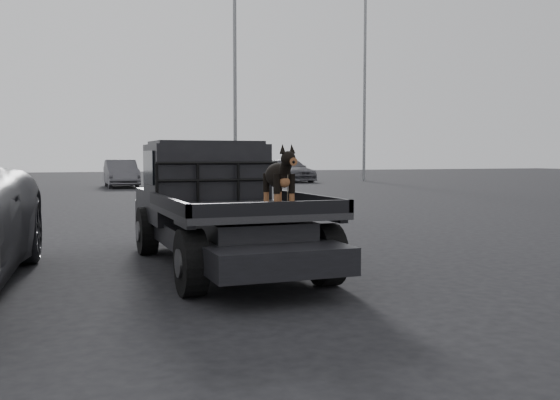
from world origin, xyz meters
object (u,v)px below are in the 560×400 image
object	(u,v)px
dog	(279,180)
floodlight_mid	(235,40)
distant_car_a	(121,173)
distant_car_b	(289,170)
floodlight_far	(365,67)
flatbed_ute	(222,234)

from	to	relation	value
dog	floodlight_mid	distance (m)	26.03
distant_car_a	floodlight_mid	xyz separation A→B (m)	(5.61, -1.56, 6.80)
distant_car_b	floodlight_far	bearing A→B (deg)	-13.65
dog	floodlight_mid	bearing A→B (deg)	74.57
dog	distant_car_a	world-z (taller)	dog
flatbed_ute	floodlight_far	distance (m)	32.49
floodlight_mid	dog	bearing A→B (deg)	-105.43
flatbed_ute	distant_car_b	size ratio (longest dim) A/B	1.13
floodlight_mid	floodlight_far	world-z (taller)	floodlight_mid
distant_car_a	floodlight_far	bearing A→B (deg)	11.49
floodlight_mid	floodlight_far	bearing A→B (deg)	24.17
distant_car_a	flatbed_ute	bearing A→B (deg)	-92.10
distant_car_a	distant_car_b	world-z (taller)	distant_car_a
dog	flatbed_ute	bearing A→B (deg)	95.44
floodlight_far	dog	bearing A→B (deg)	-119.98
flatbed_ute	dog	distance (m)	2.01
dog	distant_car_a	distance (m)	25.96
floodlight_far	distant_car_a	bearing A→B (deg)	-169.47
flatbed_ute	distant_car_b	distance (m)	30.16
flatbed_ute	floodlight_mid	bearing A→B (deg)	72.99
distant_car_b	floodlight_mid	distance (m)	9.90
dog	floodlight_far	size ratio (longest dim) A/B	0.06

